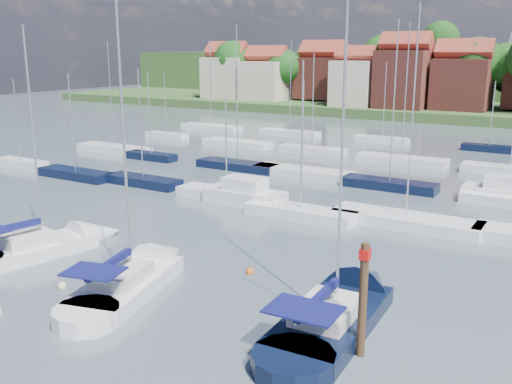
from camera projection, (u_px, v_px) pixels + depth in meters
The scene contains 9 objects.
ground at pixel (384, 169), 62.07m from camera, with size 260.00×260.00×0.00m, color #404C58.
sailboat_left at pixel (56, 245), 36.77m from camera, with size 5.21×11.58×15.25m.
sailboat_centre at pixel (141, 276), 31.77m from camera, with size 6.07×12.46×16.35m.
sailboat_navy at pixel (345, 307), 27.91m from camera, with size 4.02×13.28×18.14m.
timber_piling at pixel (362, 321), 23.79m from camera, with size 0.40×0.40×7.26m.
buoy_c at pixel (62, 288), 31.02m from camera, with size 0.48×0.48×0.48m, color beige.
buoy_d at pixel (78, 322), 27.16m from camera, with size 0.54×0.54×0.54m, color beige.
buoy_e at pixel (250, 273), 33.04m from camera, with size 0.49×0.49×0.49m, color #D85914.
marina_field at pixel (386, 175), 56.98m from camera, with size 79.62×41.41×15.93m.
Camera 1 is at (19.49, -19.29, 12.59)m, focal length 40.00 mm.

